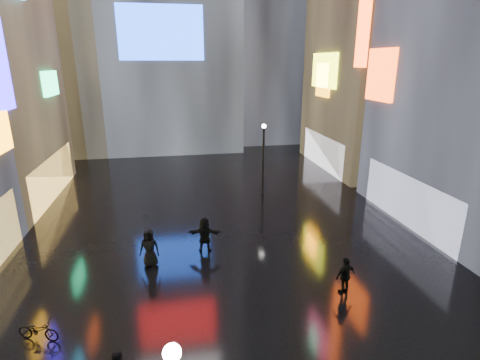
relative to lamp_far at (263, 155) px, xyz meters
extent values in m
plane|color=black|center=(-3.92, -3.91, -2.94)|extent=(140.00, 140.00, 0.00)
cube|color=#FFC659|center=(-15.02, 2.09, -1.44)|extent=(0.20, 10.00, 3.00)
cube|color=#1CFF8C|center=(-14.77, 3.91, 4.97)|extent=(0.25, 3.00, 1.71)
cube|color=white|center=(7.18, -6.91, -1.44)|extent=(0.20, 9.00, 3.00)
cube|color=#FF400C|center=(6.93, -2.78, 5.64)|extent=(0.25, 2.99, 3.26)
cube|color=black|center=(12.08, 6.09, 11.06)|extent=(10.00, 12.00, 28.00)
cube|color=white|center=(7.18, 6.09, -1.44)|extent=(0.20, 9.00, 3.00)
cube|color=#ECFF19|center=(6.93, 6.41, 5.71)|extent=(0.25, 4.92, 2.91)
cube|color=orange|center=(6.93, 6.53, 4.90)|extent=(0.25, 2.63, 2.87)
cube|color=#194CFF|center=(-6.92, 12.99, 9.06)|extent=(8.00, 0.20, 5.00)
cube|color=black|center=(-17.92, 18.09, 10.06)|extent=(10.00, 10.00, 26.00)
sphere|color=white|center=(-6.62, -20.68, 2.11)|extent=(0.30, 0.30, 0.30)
cylinder|color=black|center=(0.00, 0.00, -0.44)|extent=(0.16, 0.16, 5.00)
sphere|color=white|center=(0.00, 0.00, 2.11)|extent=(0.30, 0.30, 0.30)
imported|color=black|center=(0.42, -12.84, -2.11)|extent=(1.05, 0.66, 1.66)
imported|color=black|center=(-7.78, -9.09, -1.99)|extent=(1.04, 0.79, 1.91)
imported|color=black|center=(-5.06, -8.09, -2.02)|extent=(1.80, 0.87, 1.86)
imported|color=black|center=(-7.78, -9.09, -0.64)|extent=(1.13, 1.12, 0.79)
imported|color=black|center=(-11.44, -13.53, -2.54)|extent=(1.63, 1.01, 0.81)
camera|label=1|loc=(-6.44, -25.55, 6.46)|focal=28.00mm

